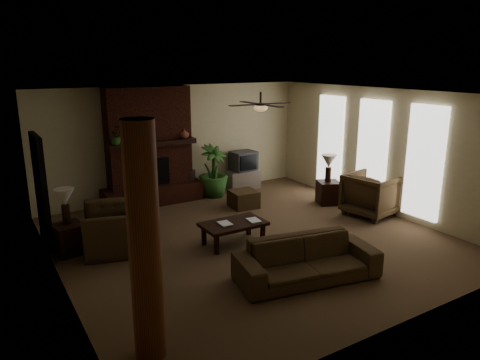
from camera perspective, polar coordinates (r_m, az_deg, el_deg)
room_shell at (r=8.42m, az=1.42°, el=1.37°), size 7.00×7.00×7.00m
fireplace at (r=10.96m, az=-11.36°, el=2.96°), size 2.40×0.70×2.80m
windows at (r=10.79m, az=16.43°, el=3.51°), size 0.08×3.65×2.35m
log_column at (r=5.11m, az=-12.04°, el=-8.12°), size 0.36×0.36×2.80m
doorway at (r=9.03m, az=-23.95°, el=-1.29°), size 0.10×1.00×2.10m
ceiling_fan at (r=8.70m, az=2.63°, el=9.35°), size 1.35×1.35×0.37m
sofa at (r=7.22m, az=8.55°, el=-9.18°), size 2.34×1.08×0.88m
armchair_left at (r=8.51m, az=-15.61°, el=-5.05°), size 1.11×1.42×1.09m
armchair_right at (r=10.43m, az=16.41°, el=-1.53°), size 1.11×1.17×1.05m
coffee_table at (r=8.48m, az=-0.84°, el=-5.79°), size 1.20×0.70×0.43m
ottoman at (r=10.64m, az=0.45°, el=-2.42°), size 0.65×0.65×0.40m
tv_stand at (r=12.20m, az=0.39°, el=0.10°), size 0.90×0.59×0.50m
tv at (r=12.08m, az=0.44°, el=2.44°), size 0.68×0.56×0.52m
floor_vase at (r=11.41m, az=-6.53°, el=-0.10°), size 0.34×0.34×0.77m
floor_plant at (r=11.47m, az=-3.40°, el=-0.26°), size 1.19×1.51×0.75m
side_table_left at (r=8.69m, az=-20.89°, el=-6.98°), size 0.59×0.59×0.55m
lamp_left at (r=8.50m, az=-21.40°, el=-2.33°), size 0.42×0.42×0.65m
side_table_right at (r=11.09m, az=11.17°, el=-1.57°), size 0.66×0.66×0.55m
lamp_right at (r=10.95m, az=11.22°, el=2.13°), size 0.43×0.43×0.65m
mantel_plant at (r=10.40m, az=-15.53°, el=5.26°), size 0.48×0.51×0.33m
mantel_vase at (r=10.95m, az=-7.08°, el=5.87°), size 0.26×0.27×0.22m
book_a at (r=8.28m, az=-2.61°, el=-4.84°), size 0.22×0.04×0.29m
book_b at (r=8.46m, az=1.11°, el=-4.38°), size 0.21×0.05×0.29m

